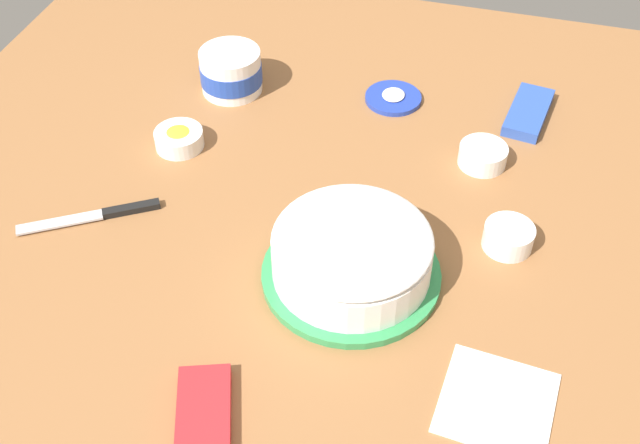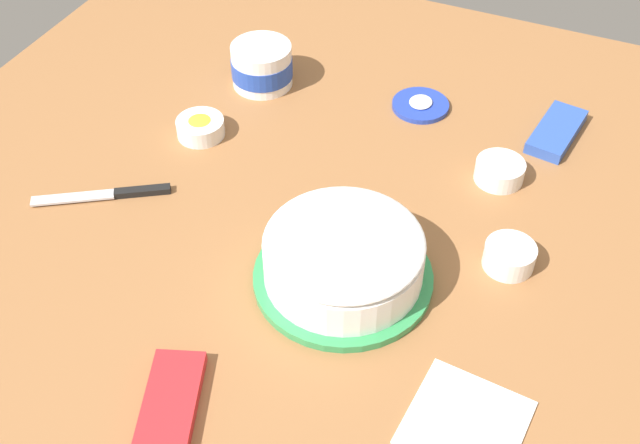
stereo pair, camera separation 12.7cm
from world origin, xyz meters
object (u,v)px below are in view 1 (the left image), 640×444
Objects in this scene: frosted_cake at (352,256)px; candy_box_lower at (204,417)px; sprinkle_bowl_yellow at (179,138)px; sprinkle_bowl_rainbow at (508,237)px; paper_napkin at (497,402)px; spreading_knife at (102,214)px; frosting_tub at (231,71)px; frosting_tub_lid at (393,98)px; candy_box_upper at (528,112)px; sprinkle_bowl_orange at (483,155)px.

candy_box_lower is at bearing 157.24° from frosted_cake.
sprinkle_bowl_rainbow is at bearing -98.74° from sprinkle_bowl_yellow.
paper_napkin is at bearing -90.34° from candy_box_lower.
candy_box_lower reaches higher than spreading_knife.
frosting_tub is at bearing -2.62° from candy_box_lower.
frosting_tub_lid is 0.43m from sprinkle_bowl_rainbow.
frosting_tub reaches higher than spreading_knife.
frosting_tub_lid is 0.43m from sprinkle_bowl_yellow.
sprinkle_bowl_rainbow is (0.13, -0.23, -0.03)m from frosted_cake.
sprinkle_bowl_rainbow is 0.53× the size of candy_box_lower.
candy_box_upper is (0.07, -0.58, -0.03)m from frosting_tub.
sprinkle_bowl_yellow is 0.60× the size of paper_napkin.
frosting_tub reaches higher than sprinkle_bowl_orange.
spreading_knife is 1.41× the size of paper_napkin.
candy_box_lower reaches higher than frosting_tub_lid.
frosted_cake is at bearing -140.30° from frosting_tub.
sprinkle_bowl_orange is (0.31, -0.59, 0.01)m from spreading_knife.
spreading_knife is at bearing 74.74° from paper_napkin.
frosting_tub_lid is 1.28× the size of sprinkle_bowl_orange.
frosting_tub_lid is (0.48, 0.03, -0.04)m from frosted_cake.
candy_box_upper is at bearing -66.69° from sprinkle_bowl_yellow.
frosting_tub is 0.65m from sprinkle_bowl_rainbow.
candy_box_upper is at bearing -44.06° from candy_box_lower.
frosted_cake reaches higher than sprinkle_bowl_yellow.
paper_napkin is (-0.40, -0.63, -0.02)m from sprinkle_bowl_yellow.
frosted_cake is 3.44× the size of sprinkle_bowl_rainbow.
sprinkle_bowl_orange is 1.07× the size of sprinkle_bowl_rainbow.
spreading_knife is 0.81m from candy_box_upper.
candy_box_lower is 0.98× the size of candy_box_upper.
sprinkle_bowl_yellow is (0.09, 0.61, -0.00)m from sprinkle_bowl_rainbow.
paper_napkin is (-0.50, -0.09, -0.02)m from sprinkle_bowl_orange.
candy_box_lower is at bearing 140.99° from sprinkle_bowl_rainbow.
sprinkle_bowl_rainbow reaches higher than candy_box_upper.
frosted_cake is 0.37m from sprinkle_bowl_orange.
sprinkle_bowl_rainbow is 0.52× the size of candy_box_upper.
sprinkle_bowl_orange and sprinkle_bowl_yellow have the same top height.
candy_box_upper reaches higher than spreading_knife.
frosting_tub is 0.20m from sprinkle_bowl_yellow.
sprinkle_bowl_orange is 0.97× the size of sprinkle_bowl_yellow.
sprinkle_bowl_yellow is 0.59m from candy_box_lower.
frosted_cake is 2.51× the size of frosting_tub_lid.
sprinkle_bowl_rainbow reaches higher than frosting_tub_lid.
candy_box_lower is at bearing 155.57° from sprinkle_bowl_orange.
sprinkle_bowl_yellow reaches higher than candy_box_lower.
frosting_tub is 0.82× the size of paper_napkin.
frosted_cake reaches higher than frosting_tub_lid.
sprinkle_bowl_orange is at bearing -62.35° from spreading_knife.
frosted_cake is 1.82× the size of candy_box_lower.
sprinkle_bowl_orange is 0.56× the size of candy_box_lower.
candy_box_upper reaches higher than candy_box_lower.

